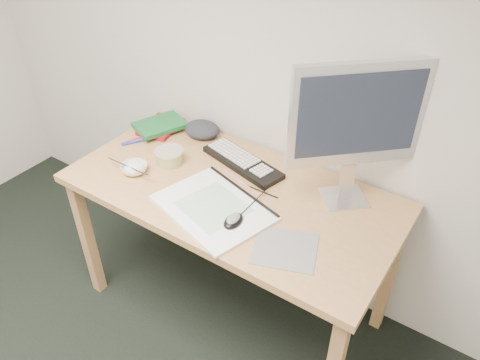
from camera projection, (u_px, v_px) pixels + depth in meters
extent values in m
plane|color=beige|center=(259.00, 29.00, 1.92)|extent=(3.60, 0.00, 3.60)
cube|color=tan|center=(88.00, 238.00, 2.28)|extent=(0.05, 0.05, 0.71)
cube|color=tan|center=(169.00, 178.00, 2.68)|extent=(0.05, 0.05, 0.71)
cube|color=tan|center=(389.00, 274.00, 2.09)|extent=(0.05, 0.05, 0.71)
cube|color=tan|center=(231.00, 192.00, 1.96)|extent=(1.40, 0.70, 0.03)
cube|color=slate|center=(285.00, 249.00, 1.67)|extent=(0.28, 0.27, 0.00)
cube|color=silver|center=(213.00, 208.00, 1.85)|extent=(0.52, 0.43, 0.01)
cube|color=black|center=(242.00, 162.00, 2.09)|extent=(0.43, 0.23, 0.02)
cube|color=silver|center=(343.00, 197.00, 1.90)|extent=(0.23, 0.23, 0.01)
cube|color=silver|center=(346.00, 181.00, 1.85)|extent=(0.06, 0.05, 0.16)
cube|color=silver|center=(357.00, 115.00, 1.68)|extent=(0.39, 0.37, 0.41)
cube|color=black|center=(358.00, 113.00, 1.67)|extent=(0.33, 0.31, 0.32)
ellipsoid|color=black|center=(233.00, 219.00, 1.76)|extent=(0.07, 0.10, 0.03)
imported|color=silver|center=(134.00, 169.00, 2.04)|extent=(0.12, 0.12, 0.04)
cylinder|color=silver|center=(129.00, 167.00, 2.01)|extent=(0.24, 0.02, 0.02)
cylinder|color=#C6C947|center=(169.00, 156.00, 2.09)|extent=(0.15, 0.15, 0.06)
cube|color=maroon|center=(161.00, 127.00, 2.35)|extent=(0.20, 0.24, 0.02)
cube|color=#18622E|center=(160.00, 125.00, 2.32)|extent=(0.25, 0.28, 0.02)
ellipsoid|color=#24272B|center=(202.00, 129.00, 2.28)|extent=(0.17, 0.14, 0.06)
cylinder|color=pink|center=(237.00, 179.00, 2.00)|extent=(0.18, 0.06, 0.01)
cylinder|color=tan|center=(251.00, 189.00, 1.95)|extent=(0.16, 0.06, 0.01)
cylinder|color=black|center=(261.00, 191.00, 1.94)|extent=(0.16, 0.01, 0.01)
cylinder|color=#1C3499|center=(135.00, 142.00, 2.24)|extent=(0.08, 0.11, 0.01)
cylinder|color=#C95C17|center=(143.00, 139.00, 2.26)|extent=(0.06, 0.12, 0.01)
cylinder|color=#70227D|center=(135.00, 140.00, 2.26)|extent=(0.06, 0.14, 0.01)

